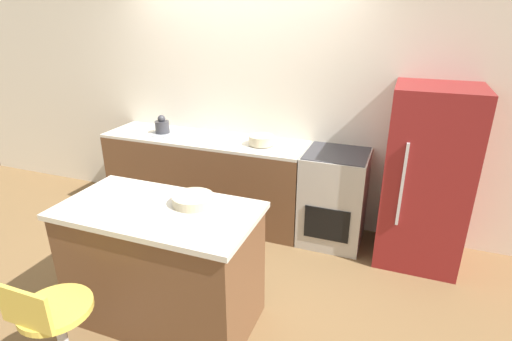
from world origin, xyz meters
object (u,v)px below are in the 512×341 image
(oven_range, at_px, (334,198))
(kettle, at_px, (162,126))
(mixing_bowl, at_px, (261,140))
(stool_chair, at_px, (58,333))
(refrigerator, at_px, (426,178))

(oven_range, distance_m, kettle, 2.00)
(kettle, relative_size, mixing_bowl, 0.79)
(stool_chair, bearing_deg, mixing_bowl, 79.57)
(oven_range, bearing_deg, refrigerator, -2.30)
(oven_range, xyz_separation_m, mixing_bowl, (-0.76, -0.01, 0.52))
(refrigerator, bearing_deg, kettle, 179.57)
(kettle, xyz_separation_m, mixing_bowl, (1.16, 0.00, -0.03))
(kettle, distance_m, mixing_bowl, 1.16)
(oven_range, height_order, refrigerator, refrigerator)
(kettle, height_order, mixing_bowl, kettle)
(refrigerator, height_order, kettle, refrigerator)
(refrigerator, bearing_deg, mixing_bowl, 179.25)
(mixing_bowl, bearing_deg, stool_chair, -100.43)
(oven_range, relative_size, mixing_bowl, 3.70)
(refrigerator, distance_m, mixing_bowl, 1.57)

